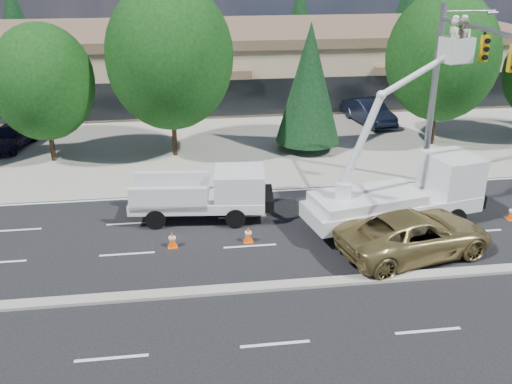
{
  "coord_description": "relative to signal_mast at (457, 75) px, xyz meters",
  "views": [
    {
      "loc": [
        -2.52,
        -17.43,
        11.38
      ],
      "look_at": [
        0.27,
        3.27,
        2.4
      ],
      "focal_mm": 40.0,
      "sensor_mm": 36.0,
      "label": 1
    }
  ],
  "objects": [
    {
      "name": "ground",
      "position": [
        -10.03,
        -7.04,
        -6.06
      ],
      "size": [
        140.0,
        140.0,
        0.0
      ],
      "primitive_type": "plane",
      "color": "black",
      "rests_on": "ground"
    },
    {
      "name": "concrete_apron",
      "position": [
        -10.03,
        12.96,
        -6.05
      ],
      "size": [
        140.0,
        22.0,
        0.01
      ],
      "primitive_type": "cube",
      "color": "#9A988C",
      "rests_on": "ground"
    },
    {
      "name": "road_median",
      "position": [
        -10.03,
        -7.04,
        -6.0
      ],
      "size": [
        120.0,
        0.55,
        0.12
      ],
      "primitive_type": "cube",
      "color": "#9A988C",
      "rests_on": "ground"
    },
    {
      "name": "strip_mall",
      "position": [
        -10.03,
        22.93,
        -3.23
      ],
      "size": [
        50.4,
        15.4,
        5.5
      ],
      "color": "tan",
      "rests_on": "ground"
    },
    {
      "name": "tree_front_c",
      "position": [
        -20.03,
        7.96,
        -1.49
      ],
      "size": [
        5.62,
        5.62,
        7.8
      ],
      "color": "#332114",
      "rests_on": "ground"
    },
    {
      "name": "tree_front_d",
      "position": [
        -13.03,
        7.96,
        -0.26
      ],
      "size": [
        7.13,
        7.13,
        9.9
      ],
      "color": "#332114",
      "rests_on": "ground"
    },
    {
      "name": "tree_front_e",
      "position": [
        -5.03,
        7.96,
        -1.98
      ],
      "size": [
        3.85,
        3.85,
        7.59
      ],
      "color": "#332114",
      "rests_on": "ground"
    },
    {
      "name": "tree_front_f",
      "position": [
        2.97,
        7.96,
        -0.65
      ],
      "size": [
        6.65,
        6.65,
        9.23
      ],
      "color": "#332114",
      "rests_on": "ground"
    },
    {
      "name": "tree_back_a",
      "position": [
        -28.03,
        34.96,
        -1.36
      ],
      "size": [
        4.44,
        4.44,
        8.75
      ],
      "color": "#332114",
      "rests_on": "ground"
    },
    {
      "name": "tree_back_b",
      "position": [
        -14.03,
        34.96,
        0.06
      ],
      "size": [
        5.78,
        5.78,
        11.4
      ],
      "color": "#332114",
      "rests_on": "ground"
    },
    {
      "name": "tree_back_c",
      "position": [
        -0.03,
        34.96,
        -1.56
      ],
      "size": [
        4.25,
        4.25,
        8.38
      ],
      "color": "#332114",
      "rests_on": "ground"
    },
    {
      "name": "tree_back_d",
      "position": [
        11.97,
        34.96,
        0.04
      ],
      "size": [
        5.76,
        5.76,
        11.35
      ],
      "color": "#332114",
      "rests_on": "ground"
    },
    {
      "name": "signal_mast",
      "position": [
        0.0,
        0.0,
        0.0
      ],
      "size": [
        2.76,
        10.16,
        9.0
      ],
      "color": "gray",
      "rests_on": "ground"
    },
    {
      "name": "utility_pickup",
      "position": [
        -11.58,
        -0.89,
        -5.11
      ],
      "size": [
        6.18,
        2.84,
        2.3
      ],
      "rotation": [
        0.0,
        0.0,
        -0.1
      ],
      "color": "white",
      "rests_on": "ground"
    },
    {
      "name": "bucket_truck",
      "position": [
        -2.9,
        -2.69,
        -4.13
      ],
      "size": [
        8.13,
        3.89,
        8.93
      ],
      "rotation": [
        0.0,
        0.0,
        0.21
      ],
      "color": "white",
      "rests_on": "ground"
    },
    {
      "name": "traffic_cone_b",
      "position": [
        -13.2,
        -3.48,
        -5.72
      ],
      "size": [
        0.4,
        0.4,
        0.7
      ],
      "color": "#FF5408",
      "rests_on": "ground"
    },
    {
      "name": "traffic_cone_c",
      "position": [
        -10.05,
        -3.44,
        -5.72
      ],
      "size": [
        0.4,
        0.4,
        0.7
      ],
      "color": "#FF5408",
      "rests_on": "ground"
    },
    {
      "name": "traffic_cone_d",
      "position": [
        -2.65,
        -3.33,
        -5.72
      ],
      "size": [
        0.4,
        0.4,
        0.7
      ],
      "color": "#FF5408",
      "rests_on": "ground"
    },
    {
      "name": "traffic_cone_e",
      "position": [
        2.07,
        -2.91,
        -5.72
      ],
      "size": [
        0.4,
        0.4,
        0.7
      ],
      "color": "#FF5408",
      "rests_on": "ground"
    },
    {
      "name": "minivan",
      "position": [
        -3.58,
        -5.34,
        -5.18
      ],
      "size": [
        6.84,
        4.29,
        1.76
      ],
      "primitive_type": "imported",
      "rotation": [
        0.0,
        0.0,
        1.8
      ],
      "color": "olive",
      "rests_on": "ground"
    },
    {
      "name": "parked_car_west",
      "position": [
        -22.95,
        10.68,
        -5.28
      ],
      "size": [
        2.92,
        4.88,
        1.56
      ],
      "primitive_type": "imported",
      "rotation": [
        0.0,
        0.0,
        -0.25
      ],
      "color": "black",
      "rests_on": "ground"
    },
    {
      "name": "parked_car_east",
      "position": [
        0.45,
        12.84,
        -5.22
      ],
      "size": [
        2.66,
        5.31,
        1.67
      ],
      "primitive_type": "imported",
      "rotation": [
        0.0,
        0.0,
        0.18
      ],
      "color": "black",
      "rests_on": "ground"
    }
  ]
}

